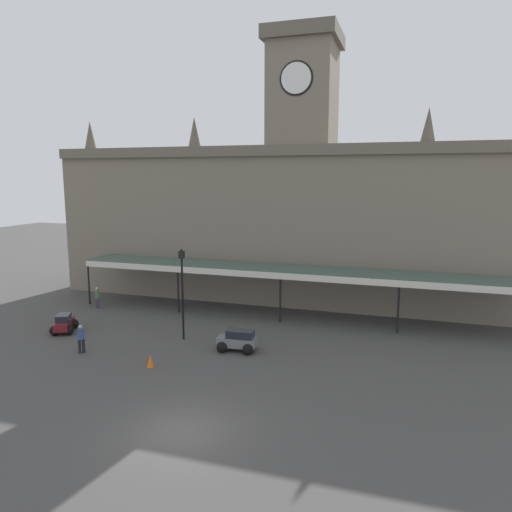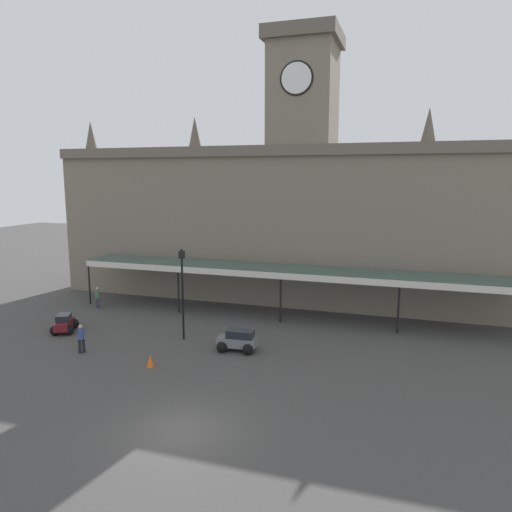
% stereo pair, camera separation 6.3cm
% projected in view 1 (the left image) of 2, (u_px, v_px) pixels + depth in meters
% --- Properties ---
extents(ground_plane, '(140.00, 140.00, 0.00)m').
position_uv_depth(ground_plane, '(182.00, 432.00, 19.04)').
color(ground_plane, '#434240').
extents(station_building, '(41.10, 5.77, 20.93)m').
position_uv_depth(station_building, '(301.00, 216.00, 38.24)').
color(station_building, slate).
rests_on(station_building, ground).
extents(entrance_canopy, '(31.62, 3.26, 3.61)m').
position_uv_depth(entrance_canopy, '(285.00, 270.00, 34.04)').
color(entrance_canopy, '#38564C').
rests_on(entrance_canopy, ground).
extents(car_grey_estate, '(2.31, 1.66, 1.27)m').
position_uv_depth(car_grey_estate, '(238.00, 342.00, 27.79)').
color(car_grey_estate, slate).
rests_on(car_grey_estate, ground).
extents(car_maroon_sedan, '(2.02, 2.24, 1.19)m').
position_uv_depth(car_maroon_sedan, '(64.00, 324.00, 31.21)').
color(car_maroon_sedan, maroon).
rests_on(car_maroon_sedan, ground).
extents(pedestrian_beside_cars, '(0.37, 0.34, 1.67)m').
position_uv_depth(pedestrian_beside_cars, '(97.00, 297.00, 36.75)').
color(pedestrian_beside_cars, '#3F384C').
rests_on(pedestrian_beside_cars, ground).
extents(pedestrian_near_entrance, '(0.34, 0.34, 1.67)m').
position_uv_depth(pedestrian_near_entrance, '(81.00, 338.00, 27.42)').
color(pedestrian_near_entrance, black).
rests_on(pedestrian_near_entrance, ground).
extents(victorian_lamppost, '(0.30, 0.30, 5.73)m').
position_uv_depth(victorian_lamppost, '(182.00, 285.00, 29.32)').
color(victorian_lamppost, black).
rests_on(victorian_lamppost, ground).
extents(traffic_cone, '(0.40, 0.40, 0.66)m').
position_uv_depth(traffic_cone, '(150.00, 361.00, 25.51)').
color(traffic_cone, orange).
rests_on(traffic_cone, ground).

